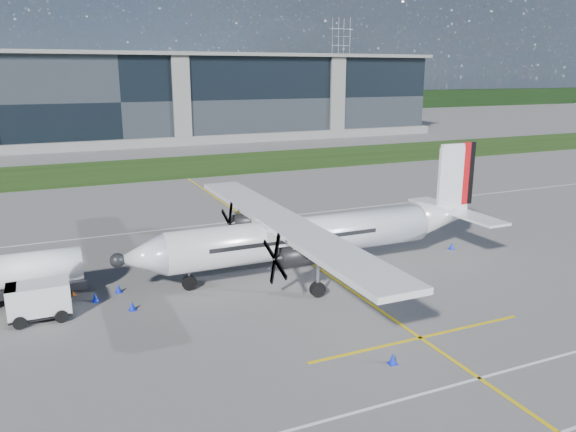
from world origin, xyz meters
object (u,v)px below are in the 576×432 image
Objects in this scene: baggage_tug at (39,301)px; safety_cone_tail at (452,246)px; pylon_east at (340,64)px; safety_cone_portwing at (393,359)px; safety_cone_fwd at (95,297)px; fuel_tanker_truck at (6,279)px; ground_crew_person at (71,277)px; safety_cone_nose_stbd at (119,288)px; turboprop_aircraft at (316,213)px; safety_cone_nose_port at (132,306)px.

safety_cone_tail is (27.12, 0.78, -0.71)m from baggage_tug.
pylon_east is 60.00× the size of safety_cone_tail.
safety_cone_portwing is at bearing -118.24° from pylon_east.
safety_cone_fwd is at bearing 131.95° from safety_cone_portwing.
fuel_tanker_truck is 3.48× the size of ground_crew_person.
safety_cone_tail is (28.71, -2.15, -1.13)m from fuel_tanker_truck.
ground_crew_person is 4.21× the size of safety_cone_nose_stbd.
safety_cone_nose_stbd is at bearing -120.65° from ground_crew_person.
turboprop_aircraft is 3.48× the size of fuel_tanker_truck.
turboprop_aircraft reaches higher than fuel_tanker_truck.
pylon_east is at bearing 56.57° from safety_cone_fwd.
safety_cone_fwd is at bearing 178.10° from turboprop_aircraft.
baggage_tug is at bearing -123.97° from pylon_east.
baggage_tug is (-16.19, -0.76, -2.86)m from turboprop_aircraft.
safety_cone_fwd and safety_cone_portwing have the same top height.
safety_cone_tail is 1.00× the size of safety_cone_portwing.
fuel_tanker_truck is 28.81m from safety_cone_tail.
safety_cone_portwing is at bearing -137.67° from safety_cone_tail.
turboprop_aircraft is 12.62m from safety_cone_nose_stbd.
fuel_tanker_truck reaches higher than safety_cone_fwd.
safety_cone_nose_port is (-11.70, -1.56, -3.58)m from turboprop_aircraft.
safety_cone_portwing is (-2.24, -11.97, -3.58)m from turboprop_aircraft.
safety_cone_nose_stbd is 23.01m from safety_cone_tail.
safety_cone_portwing is (13.95, -11.22, -0.71)m from baggage_tug.
safety_cone_tail is (-71.45, -145.52, -14.75)m from pylon_east.
baggage_tug is (-98.57, -146.31, -14.04)m from pylon_east.
turboprop_aircraft is 12.11× the size of ground_crew_person.
safety_cone_nose_stbd is (-94.42, -144.26, -14.75)m from pylon_east.
safety_cone_tail is at bearing -108.43° from ground_crew_person.
turboprop_aircraft reaches higher than safety_cone_fwd.
safety_cone_nose_stbd is 1.00× the size of safety_cone_tail.
pylon_east is 173.04m from safety_cone_nose_stbd.
safety_cone_nose_port is (0.33, -2.85, 0.00)m from safety_cone_nose_stbd.
baggage_tug is 6.41× the size of safety_cone_fwd.
turboprop_aircraft reaches higher than safety_cone_nose_stbd.
turboprop_aircraft is 51.01× the size of safety_cone_fwd.
fuel_tanker_truck is at bearing -124.94° from pylon_east.
safety_cone_nose_port is (6.07, -3.74, -1.13)m from fuel_tanker_truck.
safety_cone_fwd is (4.37, -1.73, -1.13)m from fuel_tanker_truck.
turboprop_aircraft is (-82.39, -145.55, -11.17)m from pylon_east.
safety_cone_nose_stbd is 16.49m from safety_cone_portwing.
baggage_tug is 1.52× the size of ground_crew_person.
ground_crew_person is 4.21× the size of safety_cone_tail.
turboprop_aircraft is at bearing -119.51° from pylon_east.
ground_crew_person is 4.21× the size of safety_cone_portwing.
pylon_east is at bearing 55.06° from fuel_tanker_truck.
safety_cone_nose_port is at bearing -31.62° from fuel_tanker_truck.
turboprop_aircraft is at bearing -1.90° from safety_cone_fwd.
turboprop_aircraft reaches higher than baggage_tug.
safety_cone_nose_stbd is at bearing 31.70° from safety_cone_fwd.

